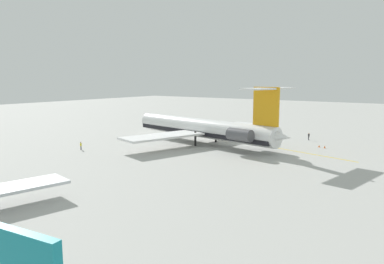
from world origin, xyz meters
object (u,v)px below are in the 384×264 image
Objects in this scene: ground_crew_near_tail at (309,135)px; safety_cone_wingtip at (319,146)px; ground_crew_portside at (81,145)px; ground_crew_near_nose at (206,123)px; safety_cone_nose at (325,147)px; main_jetliner at (206,128)px.

ground_crew_near_tail is 3.31× the size of safety_cone_wingtip.
ground_crew_near_nose is at bearing -96.98° from ground_crew_portside.
ground_crew_near_tail is 54.37m from ground_crew_portside.
safety_cone_wingtip is (1.35, -0.47, 0.00)m from safety_cone_nose.
ground_crew_near_tail reaches higher than ground_crew_near_nose.
ground_crew_portside is 53.12m from safety_cone_nose.
safety_cone_nose is 1.00× the size of safety_cone_wingtip.
ground_crew_near_tail is at bearing 167.84° from ground_crew_near_nose.
ground_crew_near_tail is at bearing -58.78° from safety_cone_wingtip.
main_jetliner reaches higher than safety_cone_nose.
main_jetliner is 27.56× the size of ground_crew_near_nose.
main_jetliner reaches higher than safety_cone_wingtip.
ground_crew_portside reaches higher than safety_cone_nose.
safety_cone_nose is at bearing -148.63° from ground_crew_portside.
main_jetliner is 27.21× the size of ground_crew_portside.
safety_cone_wingtip is at bearing -147.33° from ground_crew_portside.
main_jetliner reaches higher than ground_crew_near_tail.
ground_crew_near_tail reaches higher than safety_cone_nose.
ground_crew_near_nose reaches higher than safety_cone_wingtip.
ground_crew_near_nose is 35.72m from ground_crew_near_tail.
ground_crew_near_tail is 3.31× the size of safety_cone_nose.
main_jetliner is 26.72m from safety_cone_nose.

